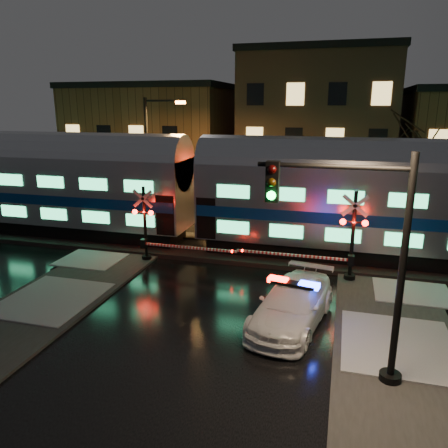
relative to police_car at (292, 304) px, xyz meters
The scene contains 11 objects.
ground 3.83m from the police_car, 143.14° to the left, with size 120.00×120.00×0.00m, color black.
ballast 7.87m from the police_car, 112.48° to the left, with size 90.00×4.20×0.24m, color black.
sidewalk_right 5.18m from the police_car, 46.98° to the right, with size 4.00×20.00×0.12m, color #2D2D2D.
building_left 29.29m from the police_car, 123.42° to the left, with size 14.00×10.00×9.00m, color brown.
building_mid 25.27m from the police_car, 92.31° to the left, with size 12.00×11.00×11.50m, color brown.
train 9.86m from the police_car, 130.33° to the left, with size 51.00×3.12×5.92m.
police_car is the anchor object (origin of this frame).
crossing_signal_right 4.93m from the police_car, 70.13° to the left, with size 5.78×0.66×4.10m.
crossing_signal_left 8.81m from the police_car, 148.78° to the left, with size 5.37×0.64×3.80m.
traffic_light 4.42m from the police_car, 53.61° to the right, with size 4.21×0.73×6.51m.
streetlight 15.81m from the police_car, 132.77° to the left, with size 2.70×0.28×8.08m.
Camera 1 is at (4.44, -16.60, 7.59)m, focal length 35.00 mm.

